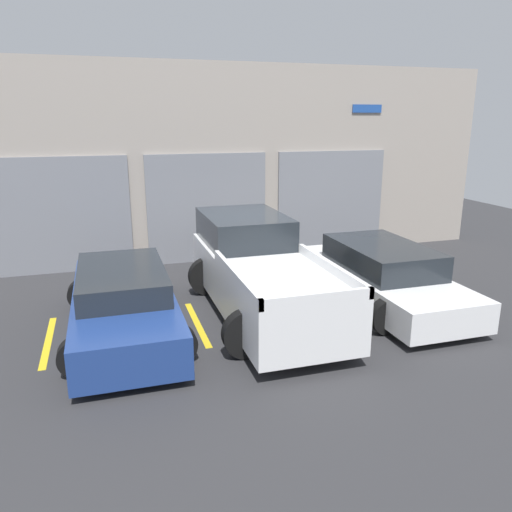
% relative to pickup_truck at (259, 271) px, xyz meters
% --- Properties ---
extents(ground_plane, '(28.00, 28.00, 0.00)m').
position_rel_pickup_truck_xyz_m(ground_plane, '(0.00, 1.04, -0.85)').
color(ground_plane, '#2D2D30').
extents(shophouse_building, '(16.10, 0.68, 5.18)m').
position_rel_pickup_truck_xyz_m(shophouse_building, '(-0.01, 4.32, 1.70)').
color(shophouse_building, '#9E9389').
rests_on(shophouse_building, ground).
extents(pickup_truck, '(2.41, 5.14, 1.79)m').
position_rel_pickup_truck_xyz_m(pickup_truck, '(0.00, 0.00, 0.00)').
color(pickup_truck, white).
rests_on(pickup_truck, ground).
extents(sedan_white, '(2.21, 4.68, 1.24)m').
position_rel_pickup_truck_xyz_m(sedan_white, '(2.65, -0.24, -0.26)').
color(sedan_white, white).
rests_on(sedan_white, ground).
extents(sedan_side, '(2.12, 4.66, 1.20)m').
position_rel_pickup_truck_xyz_m(sedan_side, '(-2.65, -0.25, -0.27)').
color(sedan_side, navy).
rests_on(sedan_side, ground).
extents(parking_stripe_far_left, '(0.12, 2.20, 0.01)m').
position_rel_pickup_truck_xyz_m(parking_stripe_far_left, '(-3.97, -0.27, -0.84)').
color(parking_stripe_far_left, gold).
rests_on(parking_stripe_far_left, ground).
extents(parking_stripe_left, '(0.12, 2.20, 0.01)m').
position_rel_pickup_truck_xyz_m(parking_stripe_left, '(-1.32, -0.27, -0.84)').
color(parking_stripe_left, gold).
rests_on(parking_stripe_left, ground).
extents(parking_stripe_centre, '(0.12, 2.20, 0.01)m').
position_rel_pickup_truck_xyz_m(parking_stripe_centre, '(1.32, -0.27, -0.84)').
color(parking_stripe_centre, gold).
rests_on(parking_stripe_centre, ground).
extents(parking_stripe_right, '(0.12, 2.20, 0.01)m').
position_rel_pickup_truck_xyz_m(parking_stripe_right, '(3.97, -0.27, -0.84)').
color(parking_stripe_right, gold).
rests_on(parking_stripe_right, ground).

